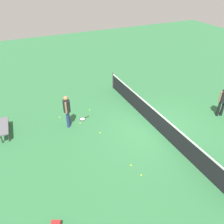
# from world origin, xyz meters

# --- Properties ---
(ground_plane) EXTENTS (40.00, 40.00, 0.00)m
(ground_plane) POSITION_xyz_m (0.00, 0.00, 0.00)
(ground_plane) COLOR #2D6B3D
(court_net) EXTENTS (10.09, 0.09, 1.07)m
(court_net) POSITION_xyz_m (0.00, 0.00, 0.50)
(court_net) COLOR #4C4C51
(court_net) RESTS_ON ground_plane
(player_near_side) EXTENTS (0.52, 0.44, 1.70)m
(player_near_side) POSITION_xyz_m (-2.06, -3.85, 1.01)
(player_near_side) COLOR navy
(player_near_side) RESTS_ON ground_plane
(player_far_side) EXTENTS (0.42, 0.52, 1.70)m
(player_far_side) POSITION_xyz_m (0.44, 3.76, 1.01)
(player_far_side) COLOR black
(player_far_side) RESTS_ON ground_plane
(tennis_racket_near_player) EXTENTS (0.39, 0.61, 0.03)m
(tennis_racket_near_player) POSITION_xyz_m (-2.33, -3.02, 0.01)
(tennis_racket_near_player) COLOR black
(tennis_racket_near_player) RESTS_ON ground_plane
(tennis_ball_near_player) EXTENTS (0.07, 0.07, 0.07)m
(tennis_ball_near_player) POSITION_xyz_m (-2.96, -2.41, 0.03)
(tennis_ball_near_player) COLOR #C6E033
(tennis_ball_near_player) RESTS_ON ground_plane
(tennis_ball_by_net) EXTENTS (0.07, 0.07, 0.07)m
(tennis_ball_by_net) POSITION_xyz_m (1.70, -2.35, 0.03)
(tennis_ball_by_net) COLOR #C6E033
(tennis_ball_by_net) RESTS_ON ground_plane
(tennis_ball_midcourt) EXTENTS (0.07, 0.07, 0.07)m
(tennis_ball_midcourt) POSITION_xyz_m (-1.98, -3.28, 0.03)
(tennis_ball_midcourt) COLOR #C6E033
(tennis_ball_midcourt) RESTS_ON ground_plane
(tennis_ball_baseline) EXTENTS (0.07, 0.07, 0.07)m
(tennis_ball_baseline) POSITION_xyz_m (-2.94, -4.10, 0.03)
(tennis_ball_baseline) COLOR #C6E033
(tennis_ball_baseline) RESTS_ON ground_plane
(tennis_ball_stray_left) EXTENTS (0.07, 0.07, 0.07)m
(tennis_ball_stray_left) POSITION_xyz_m (-0.81, -2.67, 0.03)
(tennis_ball_stray_left) COLOR #C6E033
(tennis_ball_stray_left) RESTS_ON ground_plane
(tennis_ball_stray_right) EXTENTS (0.07, 0.07, 0.07)m
(tennis_ball_stray_right) POSITION_xyz_m (2.31, -2.24, 0.03)
(tennis_ball_stray_right) COLOR #C6E033
(tennis_ball_stray_right) RESTS_ON ground_plane
(courtside_bench) EXTENTS (1.52, 0.49, 0.48)m
(courtside_bench) POSITION_xyz_m (-2.72, -6.78, 0.42)
(courtside_bench) COLOR #595960
(courtside_bench) RESTS_ON ground_plane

